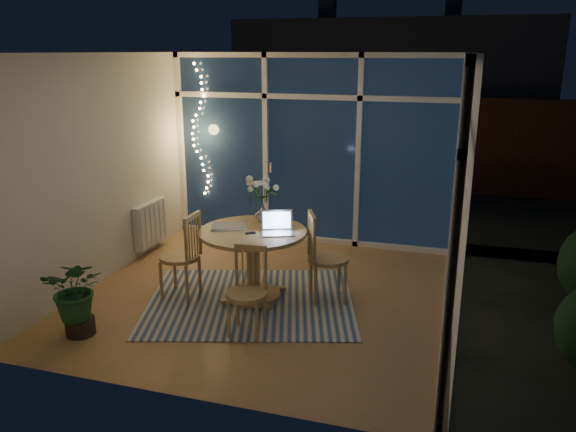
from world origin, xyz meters
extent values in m
plane|color=olive|center=(0.00, 0.00, 0.00)|extent=(4.00, 4.00, 0.00)
plane|color=white|center=(0.00, 0.00, 2.60)|extent=(4.00, 4.00, 0.00)
cube|color=silver|center=(0.00, 2.00, 1.30)|extent=(4.00, 0.04, 2.60)
cube|color=silver|center=(0.00, -2.00, 1.30)|extent=(4.00, 0.04, 2.60)
cube|color=silver|center=(-2.00, 0.00, 1.30)|extent=(0.04, 4.00, 2.60)
cube|color=silver|center=(2.00, 0.00, 1.30)|extent=(0.04, 4.00, 2.60)
cube|color=white|center=(0.00, 1.96, 1.30)|extent=(4.00, 0.10, 2.60)
cube|color=white|center=(1.96, 0.00, 1.30)|extent=(0.10, 4.00, 2.60)
cube|color=silver|center=(-1.94, 0.90, 0.40)|extent=(0.10, 0.70, 0.58)
cube|color=black|center=(0.50, 5.00, -0.06)|extent=(12.00, 6.00, 0.10)
cube|color=#3C1D15|center=(0.00, 5.50, 0.90)|extent=(11.00, 0.08, 1.80)
cube|color=#35383F|center=(0.30, 8.50, 2.20)|extent=(7.00, 3.00, 2.20)
sphere|color=black|center=(-0.80, 3.40, 0.45)|extent=(0.90, 0.90, 0.90)
cube|color=beige|center=(-0.11, -0.21, 0.01)|extent=(2.62, 2.32, 0.01)
cylinder|color=olive|center=(-0.11, -0.11, 0.39)|extent=(1.43, 1.43, 0.79)
cube|color=olive|center=(-0.89, -0.30, 0.49)|extent=(0.46, 0.46, 0.98)
cube|color=olive|center=(0.68, 0.08, 0.50)|extent=(0.61, 0.61, 1.01)
cube|color=olive|center=(0.11, -0.89, 0.43)|extent=(0.43, 0.43, 0.87)
imported|color=white|center=(-0.10, 0.23, 0.89)|extent=(0.25, 0.25, 0.21)
imported|color=white|center=(0.16, 0.02, 0.80)|extent=(0.19, 0.19, 0.04)
cube|color=beige|center=(-0.40, -0.10, 0.79)|extent=(0.42, 0.38, 0.02)
cube|color=black|center=(-0.09, -0.22, 0.79)|extent=(0.11, 0.10, 0.01)
imported|color=#1A4A24|center=(-1.42, -1.35, 0.38)|extent=(0.66, 0.62, 0.76)
camera|label=1|loc=(1.89, -5.43, 2.62)|focal=35.00mm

